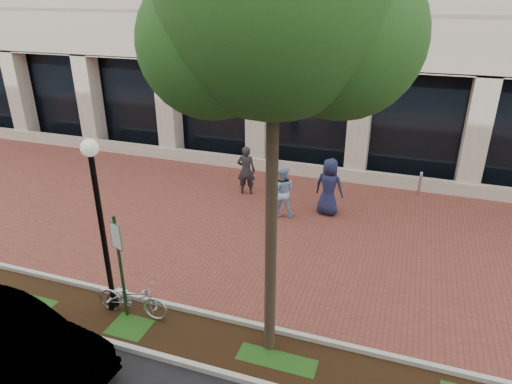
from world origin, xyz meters
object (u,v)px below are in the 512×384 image
(locked_bicycle, at_px, (132,298))
(sedan_near_curb, at_px, (5,344))
(bollard, at_px, (420,184))
(pedestrian_mid, at_px, (282,191))
(lamppost, at_px, (101,219))
(parking_sign, at_px, (119,255))
(pedestrian_left, at_px, (246,170))
(street_tree, at_px, (279,16))
(pedestrian_right, at_px, (329,187))

(locked_bicycle, distance_m, sedan_near_curb, 2.59)
(bollard, bearing_deg, pedestrian_mid, -143.68)
(lamppost, xyz_separation_m, bollard, (6.56, 8.92, -1.85))
(locked_bicycle, bearing_deg, bollard, -35.98)
(parking_sign, distance_m, locked_bicycle, 1.16)
(bollard, bearing_deg, lamppost, -126.32)
(pedestrian_left, height_order, sedan_near_curb, pedestrian_left)
(parking_sign, xyz_separation_m, locked_bicycle, (0.12, 0.09, -1.15))
(parking_sign, bearing_deg, bollard, 76.78)
(locked_bicycle, relative_size, pedestrian_mid, 1.02)
(locked_bicycle, relative_size, bollard, 1.90)
(lamppost, xyz_separation_m, sedan_near_curb, (-0.71, -2.29, -1.63))
(street_tree, bearing_deg, pedestrian_left, 114.20)
(parking_sign, relative_size, locked_bicycle, 1.46)
(pedestrian_right, distance_m, sedan_near_curb, 9.82)
(street_tree, relative_size, pedestrian_right, 4.45)
(parking_sign, height_order, pedestrian_right, parking_sign)
(street_tree, height_order, sedan_near_curb, street_tree)
(parking_sign, bearing_deg, lamppost, -178.76)
(bollard, height_order, sedan_near_curb, sedan_near_curb)
(locked_bicycle, bearing_deg, pedestrian_mid, -19.09)
(locked_bicycle, height_order, pedestrian_mid, pedestrian_mid)
(parking_sign, height_order, bollard, parking_sign)
(parking_sign, xyz_separation_m, pedestrian_mid, (1.90, 5.99, -0.75))
(sedan_near_curb, bearing_deg, street_tree, -60.03)
(street_tree, distance_m, locked_bicycle, 6.80)
(street_tree, height_order, locked_bicycle, street_tree)
(street_tree, distance_m, pedestrian_left, 9.53)
(street_tree, bearing_deg, sedan_near_curb, -153.40)
(pedestrian_left, relative_size, pedestrian_right, 0.94)
(pedestrian_mid, relative_size, pedestrian_right, 0.89)
(lamppost, xyz_separation_m, pedestrian_mid, (2.35, 5.83, -1.46))
(sedan_near_curb, bearing_deg, bollard, -29.58)
(pedestrian_mid, distance_m, pedestrian_right, 1.53)
(parking_sign, height_order, lamppost, lamppost)
(lamppost, relative_size, sedan_near_curb, 0.98)
(lamppost, relative_size, bollard, 4.45)
(street_tree, height_order, pedestrian_left, street_tree)
(sedan_near_curb, bearing_deg, lamppost, -13.88)
(locked_bicycle, height_order, pedestrian_right, pedestrian_right)
(bollard, bearing_deg, street_tree, -106.85)
(parking_sign, xyz_separation_m, sedan_near_curb, (-1.17, -2.13, -0.92))
(parking_sign, xyz_separation_m, street_tree, (3.40, 0.15, 4.81))
(pedestrian_mid, distance_m, bollard, 5.24)
(locked_bicycle, xyz_separation_m, pedestrian_mid, (1.78, 5.90, 0.39))
(lamppost, xyz_separation_m, pedestrian_left, (0.67, 7.08, -1.42))
(street_tree, xyz_separation_m, pedestrian_left, (-3.19, 7.09, -5.52))
(pedestrian_left, bearing_deg, bollard, -170.98)
(lamppost, relative_size, pedestrian_left, 2.28)
(locked_bicycle, xyz_separation_m, pedestrian_left, (0.09, 7.15, 0.44))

